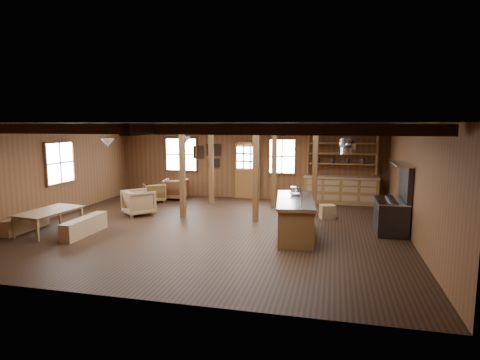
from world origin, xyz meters
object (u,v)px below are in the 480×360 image
(kitchen_island, at_px, (295,217))
(armchair_a, at_px, (154,193))
(commercial_range, at_px, (393,210))
(armchair_c, at_px, (139,202))
(armchair_b, at_px, (176,189))
(dining_table, at_px, (50,221))

(kitchen_island, xyz_separation_m, armchair_a, (-5.31, 3.24, -0.14))
(commercial_range, height_order, armchair_c, commercial_range)
(commercial_range, relative_size, armchair_b, 2.15)
(dining_table, xyz_separation_m, armchair_b, (1.37, 5.03, 0.09))
(kitchen_island, relative_size, dining_table, 1.57)
(commercial_range, xyz_separation_m, dining_table, (-8.55, -2.03, -0.30))
(armchair_b, bearing_deg, commercial_range, 151.04)
(kitchen_island, distance_m, dining_table, 6.25)
(dining_table, height_order, armchair_c, armchair_c)
(commercial_range, relative_size, armchair_a, 2.44)
(dining_table, bearing_deg, commercial_range, -70.36)
(commercial_range, bearing_deg, armchair_a, 163.20)
(dining_table, xyz_separation_m, armchair_a, (0.83, 4.36, 0.05))
(commercial_range, height_order, armchair_b, commercial_range)
(commercial_range, distance_m, armchair_c, 7.31)
(commercial_range, height_order, dining_table, commercial_range)
(kitchen_island, distance_m, armchair_a, 6.22)
(armchair_a, bearing_deg, armchair_c, 66.45)
(commercial_range, distance_m, armchair_a, 8.07)
(kitchen_island, height_order, armchair_b, kitchen_island)
(armchair_b, bearing_deg, kitchen_island, 134.40)
(dining_table, height_order, armchair_a, armchair_a)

